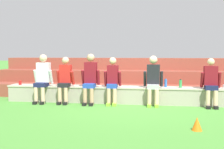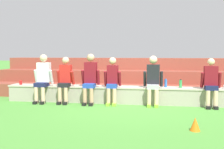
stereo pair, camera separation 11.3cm
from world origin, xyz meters
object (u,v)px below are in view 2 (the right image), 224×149
at_px(person_center, 90,77).
at_px(water_bottle_mid_left, 166,83).
at_px(person_far_right, 153,79).
at_px(water_bottle_near_left, 181,84).
at_px(person_right_of_center, 112,80).
at_px(person_rightmost_edge, 211,82).
at_px(plastic_cup_middle, 21,83).
at_px(sports_cone, 195,124).
at_px(person_left_of_center, 65,79).
at_px(person_far_left, 43,77).

distance_m(person_center, water_bottle_mid_left, 2.16).
relative_size(person_far_right, water_bottle_mid_left, 5.80).
relative_size(person_far_right, water_bottle_near_left, 5.77).
xyz_separation_m(person_right_of_center, person_rightmost_edge, (2.66, 0.01, -0.01)).
xyz_separation_m(water_bottle_near_left, plastic_cup_middle, (-4.77, -0.01, -0.05)).
relative_size(person_far_right, sports_cone, 5.42).
relative_size(person_left_of_center, person_center, 0.94).
relative_size(person_far_right, person_rightmost_edge, 1.05).
bearing_deg(water_bottle_mid_left, water_bottle_near_left, -11.44).
relative_size(person_far_left, water_bottle_near_left, 5.92).
bearing_deg(person_rightmost_edge, person_center, 179.75).
distance_m(person_far_left, person_far_right, 3.21).
distance_m(person_left_of_center, water_bottle_near_left, 3.29).
distance_m(person_far_right, plastic_cup_middle, 4.02).
bearing_deg(person_far_left, person_far_right, 0.11).
bearing_deg(person_left_of_center, sports_cone, -35.26).
bearing_deg(person_right_of_center, water_bottle_mid_left, 12.32).
relative_size(person_right_of_center, sports_cone, 5.24).
bearing_deg(plastic_cup_middle, person_far_left, -14.15).
height_order(plastic_cup_middle, sports_cone, plastic_cup_middle).
distance_m(person_right_of_center, person_rightmost_edge, 2.66).
bearing_deg(person_far_left, person_right_of_center, -0.73).
xyz_separation_m(water_bottle_near_left, sports_cone, (0.07, -2.59, -0.47)).
bearing_deg(person_center, water_bottle_mid_left, 8.14).
relative_size(person_right_of_center, water_bottle_near_left, 5.57).
relative_size(person_center, water_bottle_near_left, 5.99).
relative_size(water_bottle_near_left, sports_cone, 0.94).
bearing_deg(person_right_of_center, plastic_cup_middle, 175.44).
xyz_separation_m(person_far_left, sports_cone, (4.03, -2.37, -0.63)).
relative_size(person_far_left, water_bottle_mid_left, 5.96).
height_order(person_center, plastic_cup_middle, person_center).
bearing_deg(person_left_of_center, water_bottle_mid_left, 6.01).
bearing_deg(person_center, person_far_left, 179.71).
bearing_deg(person_far_left, plastic_cup_middle, 165.85).
bearing_deg(person_rightmost_edge, person_far_right, 178.96).
bearing_deg(person_left_of_center, person_far_right, 0.27).
bearing_deg(person_left_of_center, person_center, -0.12).
xyz_separation_m(person_center, person_rightmost_edge, (3.30, -0.01, -0.07)).
height_order(person_left_of_center, person_center, person_center).
bearing_deg(person_rightmost_edge, person_left_of_center, 179.78).
xyz_separation_m(person_far_right, person_rightmost_edge, (1.52, -0.03, -0.05)).
xyz_separation_m(person_far_right, sports_cone, (0.82, -2.38, -0.61)).
distance_m(person_center, person_far_right, 1.78).
relative_size(person_rightmost_edge, water_bottle_near_left, 5.50).
height_order(person_center, water_bottle_near_left, person_center).
bearing_deg(plastic_cup_middle, person_rightmost_edge, -2.32).
distance_m(water_bottle_mid_left, sports_cone, 2.75).
distance_m(water_bottle_near_left, plastic_cup_middle, 4.77).
bearing_deg(person_left_of_center, plastic_cup_middle, 172.01).
xyz_separation_m(water_bottle_mid_left, sports_cone, (0.47, -2.67, -0.47)).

